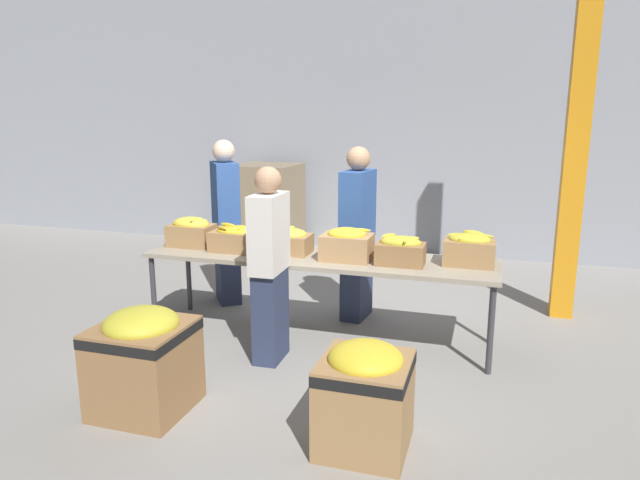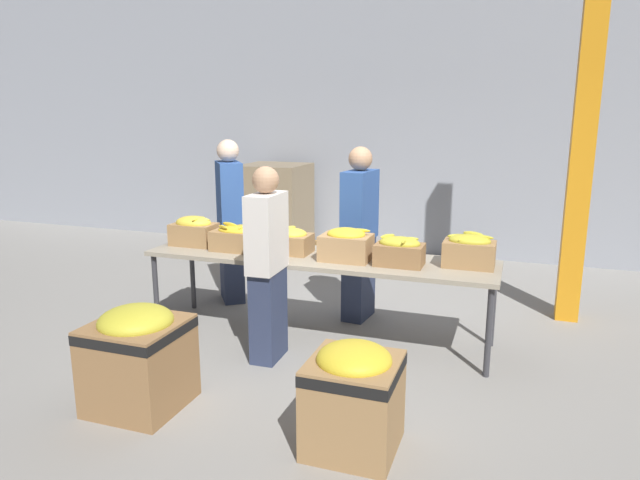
{
  "view_description": "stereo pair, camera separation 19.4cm",
  "coord_description": "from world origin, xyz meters",
  "views": [
    {
      "loc": [
        1.49,
        -4.78,
        2.06
      ],
      "look_at": [
        0.0,
        0.04,
        0.92
      ],
      "focal_mm": 32.0,
      "sensor_mm": 36.0,
      "label": 1
    },
    {
      "loc": [
        1.67,
        -4.72,
        2.06
      ],
      "look_at": [
        0.0,
        0.04,
        0.92
      ],
      "focal_mm": 32.0,
      "sensor_mm": 36.0,
      "label": 2
    }
  ],
  "objects": [
    {
      "name": "volunteer_0",
      "position": [
        -0.24,
        -0.57,
        0.81
      ],
      "size": [
        0.23,
        0.44,
        1.64
      ],
      "rotation": [
        0.0,
        0.0,
        1.6
      ],
      "color": "#2D3856",
      "rests_on": "ground_plane"
    },
    {
      "name": "pallet_stack_0",
      "position": [
        -1.68,
        2.86,
        0.65
      ],
      "size": [
        0.97,
        0.97,
        1.32
      ],
      "color": "olive",
      "rests_on": "ground_plane"
    },
    {
      "name": "banana_box_2",
      "position": [
        -0.28,
        0.02,
        0.9
      ],
      "size": [
        0.38,
        0.29,
        0.25
      ],
      "color": "#A37A4C",
      "rests_on": "sorting_table"
    },
    {
      "name": "banana_box_4",
      "position": [
        0.76,
        -0.07,
        0.91
      ],
      "size": [
        0.41,
        0.27,
        0.25
      ],
      "color": "olive",
      "rests_on": "sorting_table"
    },
    {
      "name": "banana_box_0",
      "position": [
        -1.29,
        0.01,
        0.93
      ],
      "size": [
        0.43,
        0.28,
        0.29
      ],
      "color": "#A37A4C",
      "rests_on": "sorting_table"
    },
    {
      "name": "banana_box_5",
      "position": [
        1.32,
        0.08,
        0.92
      ],
      "size": [
        0.42,
        0.27,
        0.3
      ],
      "color": "#A37A4C",
      "rests_on": "sorting_table"
    },
    {
      "name": "support_pillar",
      "position": [
        2.22,
        1.31,
        2.0
      ],
      "size": [
        0.21,
        0.21,
        4.0
      ],
      "color": "orange",
      "rests_on": "ground_plane"
    },
    {
      "name": "donation_bin_1",
      "position": [
        0.81,
        -1.62,
        0.37
      ],
      "size": [
        0.55,
        0.55,
        0.69
      ],
      "color": "#A37A4C",
      "rests_on": "ground_plane"
    },
    {
      "name": "donation_bin_0",
      "position": [
        -0.77,
        -1.62,
        0.39
      ],
      "size": [
        0.61,
        0.61,
        0.75
      ],
      "color": "olive",
      "rests_on": "ground_plane"
    },
    {
      "name": "volunteer_2",
      "position": [
        -1.27,
        0.72,
        0.88
      ],
      "size": [
        0.47,
        0.52,
        1.77
      ],
      "rotation": [
        0.0,
        0.0,
        -0.94
      ],
      "color": "#2D3856",
      "rests_on": "ground_plane"
    },
    {
      "name": "wall_back",
      "position": [
        0.0,
        3.55,
        2.0
      ],
      "size": [
        16.0,
        0.08,
        4.0
      ],
      "color": "#9399A3",
      "rests_on": "ground_plane"
    },
    {
      "name": "banana_box_3",
      "position": [
        0.28,
        -0.05,
        0.93
      ],
      "size": [
        0.44,
        0.32,
        0.29
      ],
      "color": "tan",
      "rests_on": "sorting_table"
    },
    {
      "name": "banana_box_1",
      "position": [
        -0.79,
        -0.03,
        0.9
      ],
      "size": [
        0.47,
        0.32,
        0.26
      ],
      "color": "#A37A4C",
      "rests_on": "sorting_table"
    },
    {
      "name": "ground_plane",
      "position": [
        0.0,
        0.0,
        0.0
      ],
      "size": [
        30.0,
        30.0,
        0.0
      ],
      "primitive_type": "plane",
      "color": "gray"
    },
    {
      "name": "volunteer_1",
      "position": [
        0.21,
        0.63,
        0.86
      ],
      "size": [
        0.28,
        0.49,
        1.73
      ],
      "rotation": [
        0.0,
        0.0,
        -1.68
      ],
      "color": "#2D3856",
      "rests_on": "ground_plane"
    },
    {
      "name": "sorting_table",
      "position": [
        0.0,
        0.0,
        0.74
      ],
      "size": [
        3.19,
        0.77,
        0.78
      ],
      "color": "#9E937F",
      "rests_on": "ground_plane"
    }
  ]
}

